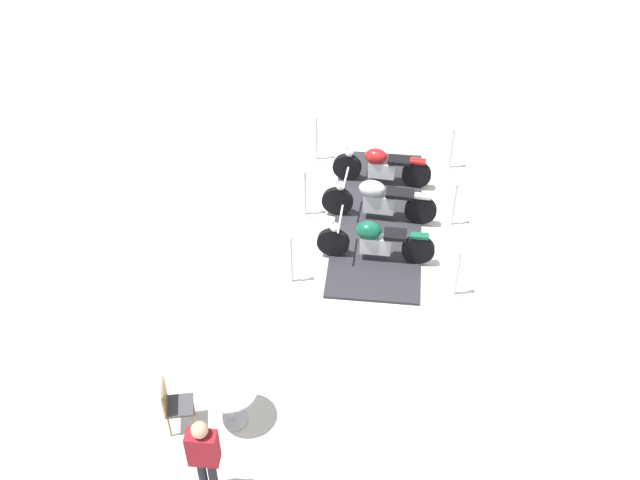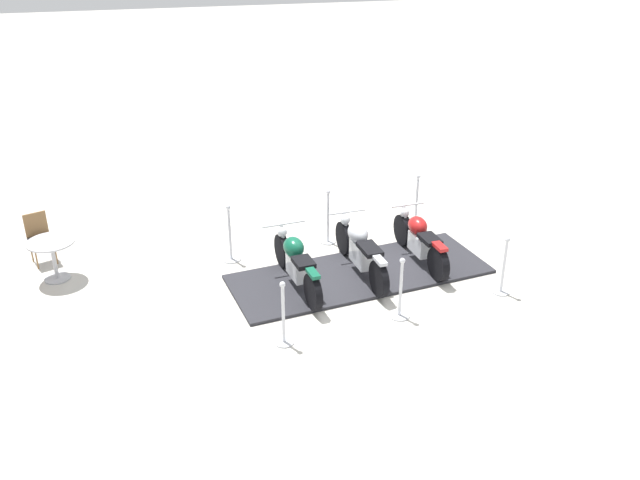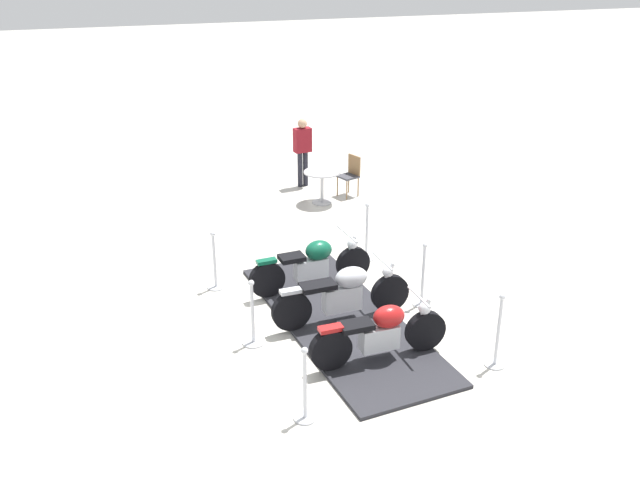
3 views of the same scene
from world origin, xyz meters
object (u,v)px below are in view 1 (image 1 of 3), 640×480
(motorcycle_forest, at_px, (373,240))
(stanchion_left_front, at_px, (451,154))
(stanchion_right_rear, at_px, (292,269))
(cafe_table, at_px, (231,397))
(bystander_person, at_px, (204,455))
(stanchion_left_mid, at_px, (453,212))
(motorcycle_chrome, at_px, (377,199))
(cafe_chair_near_table, at_px, (174,403))
(motorcycle_maroon, at_px, (380,166))
(stanchion_right_mid, at_px, (305,200))
(stanchion_left_rear, at_px, (456,280))
(stanchion_right_front, at_px, (316,144))

(motorcycle_forest, relative_size, stanchion_left_front, 2.08)
(stanchion_right_rear, distance_m, cafe_table, 3.07)
(stanchion_left_front, relative_size, bystander_person, 0.64)
(stanchion_left_mid, relative_size, bystander_person, 0.64)
(motorcycle_forest, relative_size, bystander_person, 1.33)
(stanchion_left_mid, height_order, stanchion_left_front, same)
(motorcycle_chrome, xyz_separation_m, cafe_chair_near_table, (5.45, -2.06, 0.01))
(bystander_person, bearing_deg, stanchion_left_mid, -29.72)
(motorcycle_chrome, bearing_deg, bystander_person, 76.33)
(stanchion_right_rear, relative_size, stanchion_left_front, 1.06)
(stanchion_left_front, distance_m, cafe_chair_near_table, 8.26)
(motorcycle_maroon, relative_size, cafe_chair_near_table, 2.20)
(motorcycle_chrome, distance_m, bystander_person, 6.54)
(stanchion_left_mid, xyz_separation_m, bystander_person, (6.58, -2.69, 0.66))
(motorcycle_maroon, distance_m, stanchion_left_mid, 1.91)
(stanchion_right_mid, height_order, cafe_table, stanchion_right_mid)
(stanchion_left_mid, bearing_deg, cafe_table, -27.43)
(stanchion_left_rear, bearing_deg, stanchion_right_rear, -83.35)
(motorcycle_forest, xyz_separation_m, stanchion_left_mid, (-1.36, 1.35, -0.18))
(stanchion_left_rear, bearing_deg, cafe_table, -41.39)
(stanchion_left_mid, bearing_deg, motorcycle_chrome, -83.44)
(stanchion_left_mid, xyz_separation_m, stanchion_left_rear, (1.94, 0.23, 0.04))
(stanchion_right_rear, relative_size, stanchion_left_rear, 1.06)
(bystander_person, bearing_deg, stanchion_right_rear, -7.87)
(motorcycle_forest, height_order, stanchion_left_rear, stanchion_left_rear)
(motorcycle_chrome, height_order, stanchion_right_front, stanchion_right_front)
(stanchion_right_front, height_order, stanchion_right_mid, stanchion_right_front)
(stanchion_right_rear, distance_m, cafe_chair_near_table, 3.47)
(stanchion_left_front, height_order, cafe_chair_near_table, stanchion_left_front)
(stanchion_left_mid, bearing_deg, cafe_chair_near_table, -32.24)
(stanchion_right_rear, xyz_separation_m, stanchion_left_mid, (-2.27, 2.66, -0.02))
(motorcycle_forest, distance_m, stanchion_right_mid, 1.85)
(motorcycle_chrome, xyz_separation_m, stanchion_right_mid, (0.17, -1.41, -0.14))
(stanchion_right_rear, bearing_deg, cafe_table, -2.06)
(stanchion_right_front, bearing_deg, stanchion_left_front, 96.65)
(stanchion_right_rear, height_order, stanchion_left_front, stanchion_right_rear)
(cafe_chair_near_table, bearing_deg, cafe_table, 0.00)
(stanchion_left_mid, xyz_separation_m, stanchion_right_front, (-1.60, -3.11, 0.09))
(stanchion_left_front, relative_size, stanchion_right_front, 0.92)
(motorcycle_chrome, relative_size, cafe_table, 2.78)
(stanchion_left_front, xyz_separation_m, stanchion_right_mid, (2.27, -2.66, 0.02))
(stanchion_left_rear, bearing_deg, stanchion_right_front, -136.67)
(motorcycle_forest, bearing_deg, stanchion_left_front, -114.24)
(stanchion_left_mid, height_order, stanchion_right_front, stanchion_right_front)
(stanchion_right_front, height_order, bystander_person, bystander_person)
(motorcycle_maroon, relative_size, stanchion_right_rear, 1.86)
(motorcycle_chrome, height_order, stanchion_left_rear, stanchion_left_rear)
(motorcycle_chrome, xyz_separation_m, stanchion_right_rear, (2.10, -1.18, -0.18))
(stanchion_right_rear, xyz_separation_m, stanchion_right_mid, (-1.94, -0.23, 0.04))
(motorcycle_maroon, height_order, motorcycle_chrome, motorcycle_chrome)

